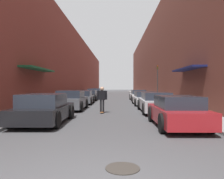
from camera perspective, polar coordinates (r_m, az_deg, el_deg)
ground at (r=31.18m, az=0.73°, el=-2.22°), size 152.90×152.90×0.00m
curb_strip_left at (r=38.47m, az=-6.36°, el=-1.56°), size 1.80×69.50×0.12m
curb_strip_right at (r=38.38m, az=8.06°, el=-1.56°), size 1.80×69.50×0.12m
building_row_left at (r=39.07m, az=-10.61°, el=5.70°), size 4.90×69.50×9.97m
building_row_right at (r=39.05m, az=12.35°, el=7.46°), size 4.90×69.50×12.36m
parked_car_left_0 at (r=10.35m, az=-17.28°, el=-4.89°), size 2.04×4.32×1.33m
parked_car_left_1 at (r=15.65m, az=-10.58°, el=-2.84°), size 1.95×3.96×1.38m
parked_car_left_2 at (r=20.71m, az=-7.76°, el=-2.09°), size 2.02×4.00×1.25m
parked_car_left_3 at (r=25.67m, az=-6.02°, el=-1.53°), size 2.00×4.09×1.22m
parked_car_left_4 at (r=30.77m, az=-4.58°, el=-1.07°), size 2.04×4.41×1.35m
parked_car_left_5 at (r=36.06m, az=-3.79°, el=-0.76°), size 1.98×4.27×1.36m
parked_car_right_0 at (r=9.36m, az=16.53°, el=-5.58°), size 1.88×4.18×1.28m
parked_car_right_1 at (r=14.29m, az=11.23°, el=-3.33°), size 1.96×4.76×1.28m
parked_car_right_2 at (r=19.75m, az=8.47°, el=-2.30°), size 2.01×4.79×1.21m
parked_car_right_3 at (r=25.81m, az=6.86°, el=-1.50°), size 1.87×4.53×1.25m
skateboarder at (r=13.60m, az=-2.60°, el=-1.94°), size 0.63×0.78×1.64m
manhole_cover at (r=4.70m, az=2.79°, el=-19.83°), size 0.70×0.70×0.02m
traffic_light at (r=24.30m, az=11.79°, el=2.75°), size 0.16×0.22×3.87m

